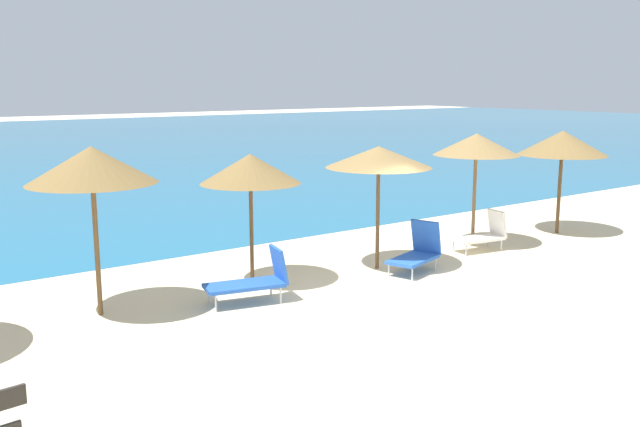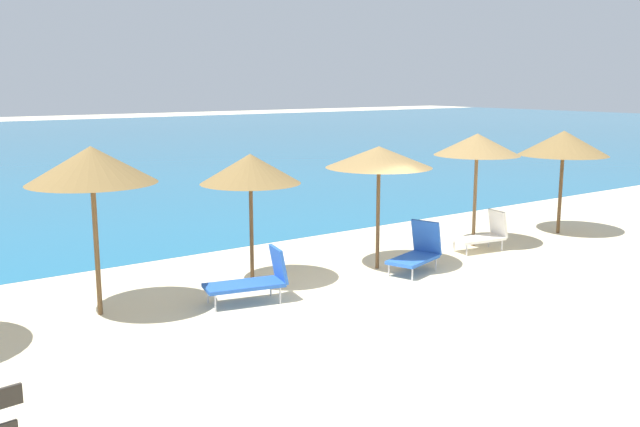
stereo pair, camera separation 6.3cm
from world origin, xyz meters
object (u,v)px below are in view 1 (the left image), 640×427
beach_umbrella_2 (250,169)px  lounge_chair_2 (254,280)px  beach_umbrella_1 (92,165)px  beach_umbrella_3 (379,157)px  beach_umbrella_5 (562,143)px  lounge_chair_1 (417,252)px  beach_umbrella_4 (476,145)px  lounge_chair_0 (484,234)px

beach_umbrella_2 → lounge_chair_2: size_ratio=1.66×
beach_umbrella_1 → lounge_chair_2: beach_umbrella_1 is taller
beach_umbrella_1 → beach_umbrella_3: bearing=-4.9°
beach_umbrella_5 → lounge_chair_1: size_ratio=1.92×
beach_umbrella_2 → beach_umbrella_4: beach_umbrella_4 is taller
beach_umbrella_3 → lounge_chair_0: bearing=-4.8°
beach_umbrella_1 → lounge_chair_1: 7.03m
beach_umbrella_4 → lounge_chair_0: size_ratio=2.03×
beach_umbrella_3 → lounge_chair_1: (0.55, -0.69, -2.03)m
beach_umbrella_1 → beach_umbrella_2: (3.15, 0.05, -0.30)m
beach_umbrella_2 → beach_umbrella_5: beach_umbrella_5 is taller
beach_umbrella_1 → lounge_chair_2: bearing=-21.4°
beach_umbrella_2 → lounge_chair_2: bearing=-119.0°
lounge_chair_1 → lounge_chair_2: bearing=69.6°
beach_umbrella_4 → lounge_chair_0: (-0.17, -0.50, -2.14)m
beach_umbrella_5 → lounge_chair_0: bearing=-176.8°
beach_umbrella_4 → lounge_chair_0: bearing=-108.9°
beach_umbrella_3 → beach_umbrella_2: bearing=168.8°
beach_umbrella_1 → beach_umbrella_5: size_ratio=1.07×
beach_umbrella_1 → beach_umbrella_5: beach_umbrella_1 is taller
beach_umbrella_2 → beach_umbrella_5: size_ratio=0.96×
beach_umbrella_3 → lounge_chair_0: beach_umbrella_3 is taller
beach_umbrella_1 → beach_umbrella_3: beach_umbrella_1 is taller
beach_umbrella_2 → lounge_chair_1: beach_umbrella_2 is taller
beach_umbrella_4 → beach_umbrella_5: 3.06m
beach_umbrella_1 → beach_umbrella_4: bearing=-1.8°
beach_umbrella_3 → beach_umbrella_4: 3.37m
beach_umbrella_1 → beach_umbrella_5: 12.42m
lounge_chair_0 → lounge_chair_1: bearing=108.2°
beach_umbrella_5 → lounge_chair_0: 3.81m
beach_umbrella_1 → lounge_chair_0: size_ratio=2.15×
beach_umbrella_2 → beach_umbrella_5: 9.28m
beach_umbrella_3 → beach_umbrella_1: bearing=175.1°
beach_umbrella_3 → lounge_chair_1: beach_umbrella_3 is taller
beach_umbrella_3 → lounge_chair_0: 3.81m
beach_umbrella_1 → beach_umbrella_4: size_ratio=1.06×
lounge_chair_2 → beach_umbrella_4: bearing=-71.0°
beach_umbrella_2 → beach_umbrella_3: beach_umbrella_3 is taller
beach_umbrella_5 → beach_umbrella_2: bearing=175.9°
beach_umbrella_3 → lounge_chair_1: 2.21m
lounge_chair_1 → lounge_chair_2: 4.00m
beach_umbrella_4 → lounge_chair_0: beach_umbrella_4 is taller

